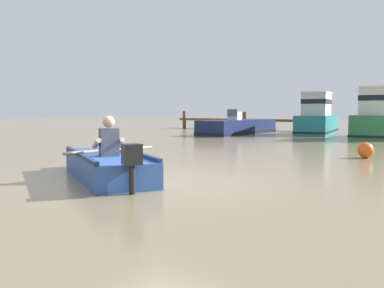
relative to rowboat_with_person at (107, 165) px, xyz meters
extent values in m
plane|color=#7A6B4C|center=(1.17, 0.26, -0.25)|extent=(120.00, 120.00, 0.00)
cube|color=brown|center=(-6.99, 19.59, 0.41)|extent=(10.55, 1.50, 0.16)
cylinder|color=brown|center=(-11.87, 18.89, 0.38)|extent=(0.24, 0.24, 1.25)
cylinder|color=brown|center=(-6.99, 18.89, 0.35)|extent=(0.24, 0.24, 1.20)
cylinder|color=brown|center=(-2.12, 18.89, 0.32)|extent=(0.24, 0.24, 1.14)
cube|color=#2D519E|center=(0.06, -0.04, -0.03)|extent=(3.23, 2.53, 0.44)
cube|color=#2D519E|center=(-1.43, 0.85, -0.03)|extent=(0.65, 0.72, 0.42)
cube|color=navy|center=(-0.20, -0.47, 0.22)|extent=(2.65, 1.62, 0.08)
cube|color=navy|center=(0.32, 0.40, 0.22)|extent=(2.65, 1.62, 0.08)
cube|color=#3C62B2|center=(0.15, -0.09, 0.15)|extent=(0.76, 1.01, 0.06)
cylinder|color=black|center=(1.48, -0.88, 0.02)|extent=(0.14, 0.14, 0.54)
cube|color=black|center=(1.48, -0.88, 0.37)|extent=(0.35, 0.36, 0.32)
cube|color=#4C4C51|center=(0.19, -0.11, 0.45)|extent=(0.36, 0.40, 0.52)
sphere|color=tan|center=(0.19, -0.11, 0.83)|extent=(0.22, 0.22, 0.22)
cylinder|color=tan|center=(0.03, -0.28, 0.43)|extent=(0.41, 0.30, 0.23)
cylinder|color=tan|center=(0.26, 0.10, 0.43)|extent=(0.41, 0.30, 0.23)
cylinder|color=tan|center=(-0.16, 0.27, 0.25)|extent=(0.50, 1.96, 0.06)
cube|color=#19234C|center=(-5.22, 14.83, 0.14)|extent=(1.80, 6.28, 0.78)
cube|color=black|center=(-5.22, 14.83, -0.12)|extent=(1.84, 6.32, 0.10)
cube|color=silver|center=(-5.22, 14.36, 0.75)|extent=(0.61, 0.51, 0.44)
cube|color=slate|center=(-5.21, 14.10, 0.93)|extent=(0.60, 0.05, 0.36)
cube|color=#1E727A|center=(-1.59, 17.18, 0.26)|extent=(2.33, 5.25, 1.02)
cube|color=black|center=(-1.59, 17.18, -0.07)|extent=(2.38, 5.30, 0.10)
cube|color=beige|center=(-1.52, 16.72, 1.36)|extent=(1.54, 2.29, 1.17)
cube|color=black|center=(-1.52, 16.72, 1.50)|extent=(1.58, 2.33, 0.24)
cube|color=white|center=(-1.52, 16.72, 1.98)|extent=(1.62, 2.41, 0.08)
cube|color=#287042|center=(1.80, 15.50, 0.29)|extent=(1.71, 4.98, 1.08)
cube|color=black|center=(1.80, 15.50, -0.06)|extent=(1.75, 5.02, 0.10)
cube|color=silver|center=(1.82, 15.06, 1.44)|extent=(1.28, 2.11, 1.22)
cube|color=black|center=(1.82, 15.06, 1.59)|extent=(1.31, 2.14, 0.24)
cube|color=white|center=(1.82, 15.06, 2.09)|extent=(1.34, 2.21, 0.08)
sphere|color=#E55919|center=(3.28, 6.38, -0.04)|extent=(0.43, 0.43, 0.43)
camera|label=1|loc=(5.87, -5.57, 1.04)|focal=39.16mm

